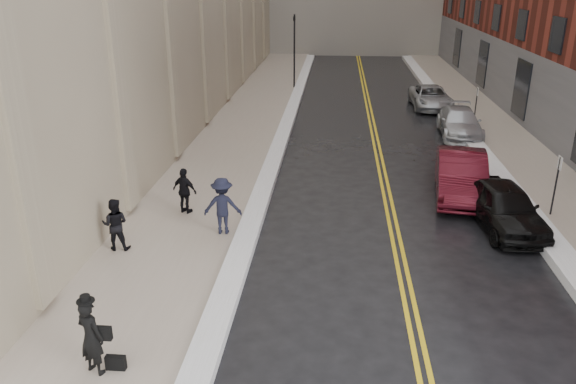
% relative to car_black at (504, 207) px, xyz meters
% --- Properties ---
extents(ground, '(160.00, 160.00, 0.00)m').
position_rel_car_black_xyz_m(ground, '(-6.05, -7.09, -0.75)').
color(ground, black).
rests_on(ground, ground).
extents(sidewalk_left, '(4.00, 64.00, 0.15)m').
position_rel_car_black_xyz_m(sidewalk_left, '(-10.55, 8.91, -0.67)').
color(sidewalk_left, gray).
rests_on(sidewalk_left, ground).
extents(sidewalk_right, '(3.00, 64.00, 0.15)m').
position_rel_car_black_xyz_m(sidewalk_right, '(2.95, 8.91, -0.67)').
color(sidewalk_right, gray).
rests_on(sidewalk_right, ground).
extents(lane_stripe_a, '(0.12, 64.00, 0.01)m').
position_rel_car_black_xyz_m(lane_stripe_a, '(-3.67, 8.91, -0.74)').
color(lane_stripe_a, gold).
rests_on(lane_stripe_a, ground).
extents(lane_stripe_b, '(0.12, 64.00, 0.01)m').
position_rel_car_black_xyz_m(lane_stripe_b, '(-3.43, 8.91, -0.74)').
color(lane_stripe_b, gold).
rests_on(lane_stripe_b, ground).
extents(snow_ridge_left, '(0.70, 60.80, 0.26)m').
position_rel_car_black_xyz_m(snow_ridge_left, '(-8.25, 8.91, -0.62)').
color(snow_ridge_left, white).
rests_on(snow_ridge_left, ground).
extents(snow_ridge_right, '(0.85, 60.80, 0.30)m').
position_rel_car_black_xyz_m(snow_ridge_right, '(1.10, 8.91, -0.60)').
color(snow_ridge_right, white).
rests_on(snow_ridge_right, ground).
extents(traffic_signal, '(0.18, 0.15, 5.20)m').
position_rel_car_black_xyz_m(traffic_signal, '(-8.65, 22.91, 2.34)').
color(traffic_signal, black).
rests_on(traffic_signal, ground).
extents(parking_sign_near, '(0.06, 0.35, 2.23)m').
position_rel_car_black_xyz_m(parking_sign_near, '(1.85, 0.91, 0.61)').
color(parking_sign_near, black).
rests_on(parking_sign_near, ground).
extents(parking_sign_far, '(0.06, 0.35, 2.23)m').
position_rel_car_black_xyz_m(parking_sign_far, '(1.85, 12.91, 0.61)').
color(parking_sign_far, black).
rests_on(parking_sign_far, ground).
extents(car_black, '(2.24, 4.55, 1.49)m').
position_rel_car_black_xyz_m(car_black, '(0.00, 0.00, 0.00)').
color(car_black, black).
rests_on(car_black, ground).
extents(car_maroon, '(2.40, 5.19, 1.65)m').
position_rel_car_black_xyz_m(car_maroon, '(-0.85, 2.79, 0.08)').
color(car_maroon, '#450C16').
rests_on(car_maroon, ground).
extents(car_silver_near, '(2.20, 4.91, 1.40)m').
position_rel_car_black_xyz_m(car_silver_near, '(0.75, 11.31, -0.05)').
color(car_silver_near, '#B1B4B9').
rests_on(car_silver_near, ground).
extents(car_silver_far, '(2.36, 4.90, 1.35)m').
position_rel_car_black_xyz_m(car_silver_far, '(0.23, 17.72, -0.07)').
color(car_silver_far, '#A1A4A9').
rests_on(car_silver_far, ground).
extents(pedestrian_main, '(0.72, 0.62, 1.69)m').
position_rel_car_black_xyz_m(pedestrian_main, '(-10.36, -8.31, 0.25)').
color(pedestrian_main, black).
rests_on(pedestrian_main, sidewalk_left).
extents(pedestrian_a, '(0.83, 0.68, 1.60)m').
position_rel_car_black_xyz_m(pedestrian_a, '(-11.96, -2.87, 0.20)').
color(pedestrian_a, black).
rests_on(pedestrian_a, sidewalk_left).
extents(pedestrian_b, '(1.24, 0.78, 1.83)m').
position_rel_car_black_xyz_m(pedestrian_b, '(-9.02, -1.49, 0.32)').
color(pedestrian_b, black).
rests_on(pedestrian_b, sidewalk_left).
extents(pedestrian_c, '(1.01, 0.71, 1.59)m').
position_rel_car_black_xyz_m(pedestrian_c, '(-10.61, -0.02, 0.20)').
color(pedestrian_c, black).
rests_on(pedestrian_c, sidewalk_left).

